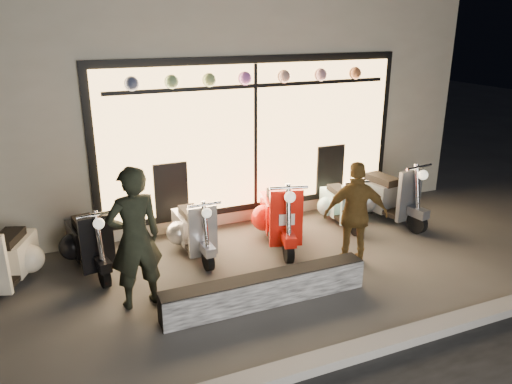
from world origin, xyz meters
TOP-DOWN VIEW (x-y plane):
  - ground at (0.00, 0.00)m, footprint 40.00×40.00m
  - kerb at (0.00, -2.00)m, footprint 40.00×0.25m
  - shop_building at (0.00, 4.98)m, footprint 10.20×6.23m
  - graffiti_barrier at (-0.15, -0.65)m, footprint 2.71×0.28m
  - scooter_silver at (-0.57, 1.19)m, footprint 0.44×1.33m
  - scooter_red at (0.84, 1.05)m, footprint 0.77×1.56m
  - scooter_black at (-2.10, 1.31)m, footprint 0.59×1.41m
  - scooter_cream at (-3.13, 1.16)m, footprint 0.78×1.41m
  - scooter_blue at (2.16, 1.33)m, footprint 0.47×1.25m
  - scooter_grey at (2.99, 1.17)m, footprint 0.64×1.57m
  - man at (-1.63, -0.03)m, footprint 0.72×0.52m
  - woman at (1.49, -0.15)m, footprint 0.99×0.71m

SIDE VIEW (x-z plane):
  - ground at x=0.00m, z-range 0.00..0.00m
  - kerb at x=0.00m, z-range 0.00..0.12m
  - graffiti_barrier at x=-0.15m, z-range 0.00..0.40m
  - scooter_blue at x=2.16m, z-range -0.09..0.80m
  - scooter_silver at x=-0.57m, z-range -0.09..0.86m
  - scooter_black at x=-2.10m, z-range -0.10..0.90m
  - scooter_cream at x=-3.13m, z-range -0.10..0.92m
  - scooter_grey at x=2.99m, z-range -0.11..1.00m
  - scooter_red at x=0.84m, z-range -0.11..1.00m
  - woman at x=1.49m, z-range 0.00..1.56m
  - man at x=-1.63m, z-range 0.00..1.82m
  - shop_building at x=0.00m, z-range 0.00..4.20m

